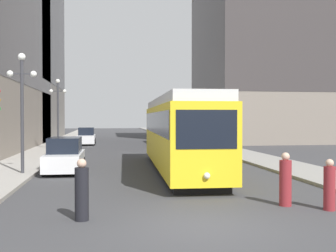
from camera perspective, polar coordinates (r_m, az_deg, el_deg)
ground_plane at (r=10.91m, az=5.33°, el=-14.01°), size 200.00×200.00×0.00m
sidewalk_left at (r=50.55m, az=-14.37°, el=-2.01°), size 3.14×120.00×0.15m
sidewalk_right at (r=51.31m, az=2.84°, el=-1.93°), size 3.14×120.00×0.15m
streetcar at (r=21.46m, az=1.53°, el=-0.84°), size 3.18×14.74×3.89m
transit_bus at (r=40.36m, az=1.42°, el=-0.11°), size 2.65×12.94×3.45m
parked_car_left_near at (r=43.69m, az=-11.50°, el=-1.48°), size 1.92×4.74×1.82m
parked_car_left_mid at (r=21.84m, az=-14.42°, el=-4.15°), size 1.91×4.39×1.82m
pedestrian_crossing_near at (r=11.54m, az=-12.14°, el=-9.10°), size 0.39×0.39×1.72m
pedestrian_crossing_far at (r=13.66m, az=16.32°, el=-7.50°), size 0.39×0.39×1.73m
pedestrian_on_sidewalk at (r=13.46m, az=21.93°, el=-7.96°), size 0.36×0.36×1.59m
lamp_post_left_near at (r=20.89m, az=-20.00°, el=4.16°), size 1.41×0.36×5.85m
lamp_post_left_far at (r=35.07m, az=-15.35°, el=3.05°), size 1.41×0.36×5.96m
building_left_corner at (r=56.57m, az=-20.89°, el=13.16°), size 10.65×22.51×28.47m
building_right_corner at (r=51.72m, az=13.60°, el=10.99°), size 15.56×16.70×22.73m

